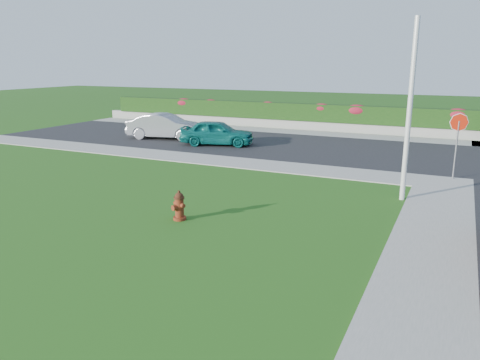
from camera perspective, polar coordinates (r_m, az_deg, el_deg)
The scene contains 19 objects.
ground at distance 12.64m, azimuth -12.18°, elevation -6.29°, with size 120.00×120.00×0.00m, color black.
street_far at distance 26.74m, azimuth -2.54°, elevation 4.84°, with size 26.00×8.00×0.04m, color black.
sidewalk_right at distance 8.51m, azimuth 20.34°, elevation -17.36°, with size 2.00×20.00×0.04m, color gray.
sidewalk_far at distance 23.07m, azimuth -10.57°, elevation 3.12°, with size 24.00×2.00×0.04m, color gray.
curb_corner at distance 18.83m, azimuth 23.56°, elevation -0.32°, with size 2.00×2.00×0.04m, color gray.
sidewalk_beyond at distance 29.84m, azimuth 8.86°, elevation 5.66°, with size 34.00×2.00×0.04m, color gray.
retaining_wall at distance 31.23m, azimuth 9.67°, elevation 6.52°, with size 34.00×0.40×0.60m, color gray.
hedge at distance 31.23m, azimuth 9.79°, elevation 8.09°, with size 32.00×0.90×1.10m, color black.
fire_hydrant at distance 13.32m, azimuth -7.43°, elevation -3.16°, with size 0.44×0.42×0.86m.
sedan_teal at distance 25.08m, azimuth -2.82°, elevation 5.80°, with size 1.57×3.90×1.33m, color #0D655E.
sedan_silver at distance 27.48m, azimuth -9.10°, elevation 6.49°, with size 1.52×4.36×1.44m, color #929399.
utility_pole at distance 15.62m, azimuth 19.95°, elevation 7.81°, with size 0.16×0.16×5.69m, color silver.
stop_sign at distance 19.27m, azimuth 25.05°, elevation 5.48°, with size 0.66×0.24×2.53m.
flower_clump_a at distance 35.32m, azimuth -6.83°, elevation 9.35°, with size 1.30×0.84×0.65m, color maroon.
flower_clump_b at distance 34.17m, azimuth -3.56°, elevation 9.33°, with size 1.09×0.70×0.55m, color maroon.
flower_clump_c at distance 32.28m, azimuth 3.40°, elevation 9.06°, with size 1.07×0.69×0.54m, color maroon.
flower_clump_d at distance 31.08m, azimuth 9.93°, elevation 8.63°, with size 1.20×0.77×0.60m, color maroon.
flower_clump_e at distance 30.56m, azimuth 14.06°, elevation 8.26°, with size 1.40×0.90×0.70m, color maroon.
flower_clump_f at distance 29.96m, azimuth 25.01°, elevation 7.27°, with size 1.36×0.87×0.68m, color maroon.
Camera 1 is at (7.34, -9.32, 4.35)m, focal length 35.00 mm.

